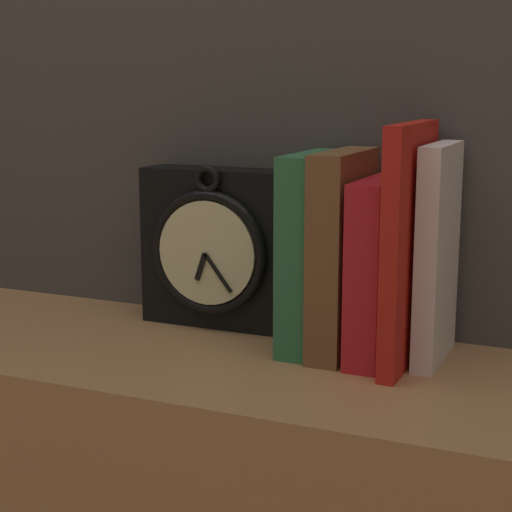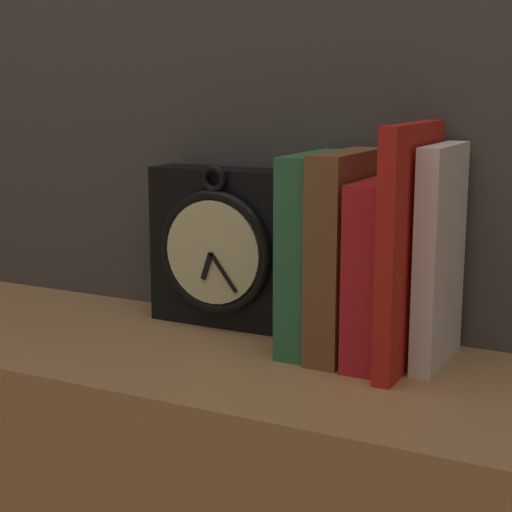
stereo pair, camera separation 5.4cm
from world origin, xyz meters
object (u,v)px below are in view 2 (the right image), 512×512
Objects in this scene: clock at (226,248)px; book_slot1_brown at (345,254)px; book_slot4_white at (440,256)px; book_slot2_red at (381,270)px; book_slot3_red at (410,247)px; book_slot0_green at (315,252)px.

clock is 0.90× the size of book_slot1_brown.
book_slot4_white is at bearing -5.53° from clock.
book_slot3_red is (0.03, -0.01, 0.03)m from book_slot2_red.
book_slot4_white is at bearing 6.32° from book_slot1_brown.
book_slot0_green is 0.04m from book_slot1_brown.
book_slot0_green is 0.98× the size of book_slot1_brown.
book_slot2_red is 0.04m from book_slot3_red.
clock is at bearing 167.55° from book_slot1_brown.
book_slot3_red is 0.03m from book_slot4_white.
clock is at bearing 165.48° from book_slot0_green.
book_slot4_white is at bearing 11.94° from book_slot2_red.
book_slot1_brown reaches higher than book_slot2_red.
book_slot0_green reaches higher than clock.
book_slot4_white is at bearing 39.58° from book_slot3_red.
book_slot0_green is 0.94× the size of book_slot4_white.
book_slot1_brown is (0.16, -0.04, 0.01)m from clock.
book_slot1_brown is at bearing -4.79° from book_slot0_green.
book_slot2_red is at bearing -168.06° from book_slot4_white.
book_slot4_white is at bearing 3.36° from book_slot0_green.
clock is 1.03× the size of book_slot2_red.
book_slot2_red is at bearing -1.77° from book_slot1_brown.
clock is at bearing 169.63° from book_slot2_red.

